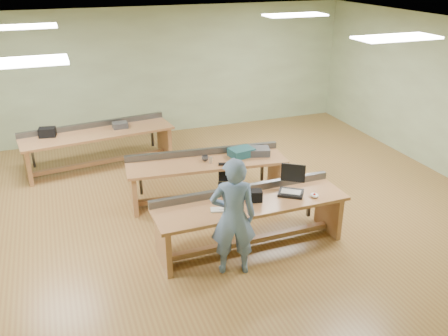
{
  "coord_description": "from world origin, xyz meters",
  "views": [
    {
      "loc": [
        -2.09,
        -7.03,
        4.0
      ],
      "look_at": [
        0.26,
        -0.6,
        0.94
      ],
      "focal_mm": 38.0,
      "sensor_mm": 36.0,
      "label": 1
    }
  ],
  "objects": [
    {
      "name": "mug",
      "position": [
        0.21,
        0.22,
        0.8
      ],
      "size": [
        0.13,
        0.13,
        0.09
      ],
      "primitive_type": "imported",
      "rotation": [
        0.0,
        0.0,
        -0.06
      ],
      "color": "#353437",
      "rests_on": "workbench_mid"
    },
    {
      "name": "parts_bin_grey",
      "position": [
        1.16,
        0.17,
        0.81
      ],
      "size": [
        0.53,
        0.42,
        0.13
      ],
      "primitive_type": "cube",
      "rotation": [
        0.0,
        0.0,
        -0.3
      ],
      "color": "#353437",
      "rests_on": "workbench_mid"
    },
    {
      "name": "floor",
      "position": [
        0.0,
        0.0,
        0.0
      ],
      "size": [
        10.0,
        10.0,
        0.0
      ],
      "primitive_type": "plane",
      "color": "olive",
      "rests_on": "ground"
    },
    {
      "name": "workbench_back",
      "position": [
        -1.39,
        2.39,
        0.56
      ],
      "size": [
        3.1,
        1.19,
        0.86
      ],
      "rotation": [
        0.0,
        0.0,
        0.13
      ],
      "color": "#97623F",
      "rests_on": "floor"
    },
    {
      "name": "workbench_front",
      "position": [
        0.37,
        -1.44,
        0.56
      ],
      "size": [
        2.88,
        0.8,
        0.86
      ],
      "rotation": [
        0.0,
        0.0,
        0.01
      ],
      "color": "#97623F",
      "rests_on": "floor"
    },
    {
      "name": "laptop_screen",
      "position": [
        1.1,
        -1.32,
        1.04
      ],
      "size": [
        0.31,
        0.22,
        0.29
      ],
      "primitive_type": "cube",
      "rotation": [
        0.0,
        0.0,
        -0.61
      ],
      "color": "black",
      "rests_on": "laptop_base"
    },
    {
      "name": "wall_right",
      "position": [
        5.0,
        0.0,
        1.5
      ],
      "size": [
        0.04,
        8.0,
        3.0
      ],
      "primitive_type": "cube",
      "color": "#A4BC8E",
      "rests_on": "floor"
    },
    {
      "name": "storage_box_back",
      "position": [
        -2.34,
        2.45,
        0.84
      ],
      "size": [
        0.34,
        0.27,
        0.18
      ],
      "primitive_type": "cube",
      "rotation": [
        0.0,
        0.0,
        -0.16
      ],
      "color": "black",
      "rests_on": "workbench_back"
    },
    {
      "name": "fluor_panels",
      "position": [
        0.0,
        0.0,
        2.97
      ],
      "size": [
        6.2,
        3.5,
        0.03
      ],
      "color": "white",
      "rests_on": "ceiling"
    },
    {
      "name": "wall_back",
      "position": [
        0.0,
        4.0,
        1.5
      ],
      "size": [
        10.0,
        0.04,
        3.0
      ],
      "primitive_type": "cube",
      "color": "#A4BC8E",
      "rests_on": "floor"
    },
    {
      "name": "parts_bin_teal",
      "position": [
        0.88,
        0.19,
        0.82
      ],
      "size": [
        0.47,
        0.38,
        0.15
      ],
      "primitive_type": "cube",
      "rotation": [
        0.0,
        0.0,
        0.18
      ],
      "color": "#164149",
      "rests_on": "workbench_mid"
    },
    {
      "name": "drinks_can",
      "position": [
        0.27,
        0.08,
        0.8
      ],
      "size": [
        0.08,
        0.08,
        0.11
      ],
      "primitive_type": "cylinder",
      "rotation": [
        0.0,
        0.0,
        -0.4
      ],
      "color": "silver",
      "rests_on": "workbench_mid"
    },
    {
      "name": "ceiling",
      "position": [
        0.0,
        0.0,
        3.0
      ],
      "size": [
        10.0,
        10.0,
        0.0
      ],
      "primitive_type": "plane",
      "color": "silver",
      "rests_on": "wall_back"
    },
    {
      "name": "laptop_base",
      "position": [
        1.02,
        -1.44,
        0.77
      ],
      "size": [
        0.47,
        0.45,
        0.04
      ],
      "primitive_type": "cube",
      "rotation": [
        0.0,
        0.0,
        -0.61
      ],
      "color": "black",
      "rests_on": "workbench_front"
    },
    {
      "name": "keyboard",
      "position": [
        -0.08,
        -1.57,
        0.76
      ],
      "size": [
        0.42,
        0.24,
        0.02
      ],
      "primitive_type": "cube",
      "rotation": [
        0.0,
        0.0,
        -0.28
      ],
      "color": "beige",
      "rests_on": "workbench_front"
    },
    {
      "name": "camera_bag",
      "position": [
        0.41,
        -1.44,
        0.83
      ],
      "size": [
        0.28,
        0.21,
        0.17
      ],
      "primitive_type": "cube",
      "rotation": [
        0.0,
        0.0,
        -0.26
      ],
      "color": "black",
      "rests_on": "workbench_front"
    },
    {
      "name": "tray_back",
      "position": [
        -0.91,
        2.47,
        0.81
      ],
      "size": [
        0.31,
        0.24,
        0.12
      ],
      "primitive_type": "cube",
      "rotation": [
        0.0,
        0.0,
        0.05
      ],
      "color": "#353437",
      "rests_on": "workbench_back"
    },
    {
      "name": "trackball_mouse",
      "position": [
        1.31,
        -1.64,
        0.78
      ],
      "size": [
        0.14,
        0.16,
        0.06
      ],
      "primitive_type": "ellipsoid",
      "rotation": [
        0.0,
        0.0,
        0.19
      ],
      "color": "white",
      "rests_on": "workbench_front"
    },
    {
      "name": "workbench_mid",
      "position": [
        0.23,
        0.21,
        0.55
      ],
      "size": [
        2.83,
        1.0,
        0.86
      ],
      "rotation": [
        0.0,
        0.0,
        -0.09
      ],
      "color": "#97623F",
      "rests_on": "floor"
    },
    {
      "name": "task_chair",
      "position": [
        0.49,
        -0.24,
        0.29
      ],
      "size": [
        0.54,
        0.54,
        0.79
      ],
      "rotation": [
        0.0,
        0.0,
        -0.3
      ],
      "color": "black",
      "rests_on": "floor"
    },
    {
      "name": "person",
      "position": [
        -0.1,
        -1.94,
        0.85
      ],
      "size": [
        0.7,
        0.55,
        1.7
      ],
      "primitive_type": "imported",
      "rotation": [
        0.0,
        0.0,
        2.88
      ],
      "color": "slate",
      "rests_on": "floor"
    },
    {
      "name": "wall_front",
      "position": [
        0.0,
        -4.0,
        1.5
      ],
      "size": [
        10.0,
        0.04,
        3.0
      ],
      "primitive_type": "cube",
      "color": "#A4BC8E",
      "rests_on": "floor"
    }
  ]
}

